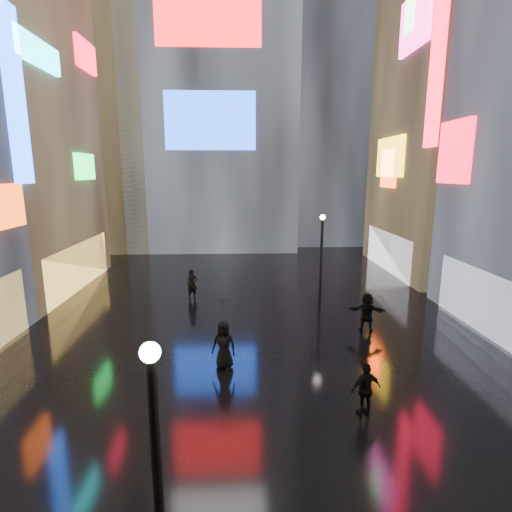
{
  "coord_description": "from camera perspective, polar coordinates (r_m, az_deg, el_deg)",
  "views": [
    {
      "loc": [
        -0.51,
        -0.05,
        7.53
      ],
      "look_at": [
        0.0,
        12.0,
        5.0
      ],
      "focal_mm": 28.0,
      "sensor_mm": 36.0,
      "label": 1
    }
  ],
  "objects": [
    {
      "name": "ground",
      "position": [
        21.43,
        -0.91,
        -8.73
      ],
      "size": [
        140.0,
        140.0,
        0.0
      ],
      "primitive_type": "plane",
      "color": "black",
      "rests_on": "ground"
    },
    {
      "name": "building_right_far",
      "position": [
        34.87,
        27.89,
        21.2
      ],
      "size": [
        10.28,
        12.0,
        28.0
      ],
      "color": "black",
      "rests_on": "ground"
    },
    {
      "name": "tower_main",
      "position": [
        46.11,
        -6.16,
        28.78
      ],
      "size": [
        16.0,
        14.2,
        42.0
      ],
      "color": "black",
      "rests_on": "ground"
    },
    {
      "name": "tower_flank_right",
      "position": [
        47.97,
        9.87,
        23.07
      ],
      "size": [
        12.0,
        12.0,
        34.0
      ],
      "primitive_type": "cube",
      "color": "black",
      "rests_on": "ground"
    },
    {
      "name": "tower_flank_left",
      "position": [
        44.5,
        -21.13,
        18.15
      ],
      "size": [
        10.0,
        10.0,
        26.0
      ],
      "primitive_type": "cube",
      "color": "black",
      "rests_on": "ground"
    },
    {
      "name": "lamp_near",
      "position": [
        7.1,
        -13.88,
        -28.78
      ],
      "size": [
        0.3,
        0.3,
        5.2
      ],
      "color": "black",
      "rests_on": "ground"
    },
    {
      "name": "lamp_far",
      "position": [
        23.33,
        9.32,
        0.35
      ],
      "size": [
        0.3,
        0.3,
        5.2
      ],
      "color": "black",
      "rests_on": "ground"
    },
    {
      "name": "pedestrian_3",
      "position": [
        13.64,
        15.42,
        -17.85
      ],
      "size": [
        1.09,
        0.66,
        1.74
      ],
      "primitive_type": "imported",
      "rotation": [
        0.0,
        0.0,
        3.38
      ],
      "color": "black",
      "rests_on": "ground"
    },
    {
      "name": "pedestrian_4",
      "position": [
        15.94,
        -4.61,
        -12.55
      ],
      "size": [
        1.07,
        0.84,
        1.91
      ],
      "primitive_type": "imported",
      "rotation": [
        0.0,
        0.0,
        -0.28
      ],
      "color": "black",
      "rests_on": "ground"
    },
    {
      "name": "pedestrian_5",
      "position": [
        20.04,
        15.54,
        -7.75
      ],
      "size": [
        1.85,
        0.93,
        1.91
      ],
      "primitive_type": "imported",
      "rotation": [
        0.0,
        0.0,
        2.93
      ],
      "color": "black",
      "rests_on": "ground"
    },
    {
      "name": "pedestrian_6",
      "position": [
        24.44,
        -9.09,
        -4.03
      ],
      "size": [
        0.79,
        0.7,
        1.82
      ],
      "primitive_type": "imported",
      "rotation": [
        0.0,
        0.0,
        0.51
      ],
      "color": "black",
      "rests_on": "ground"
    },
    {
      "name": "umbrella_2",
      "position": [
        15.4,
        -4.7,
        -7.7
      ],
      "size": [
        1.08,
        1.06,
        0.95
      ],
      "primitive_type": "imported",
      "rotation": [
        0.0,
        0.0,
        1.55
      ],
      "color": "black",
      "rests_on": "pedestrian_4"
    }
  ]
}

